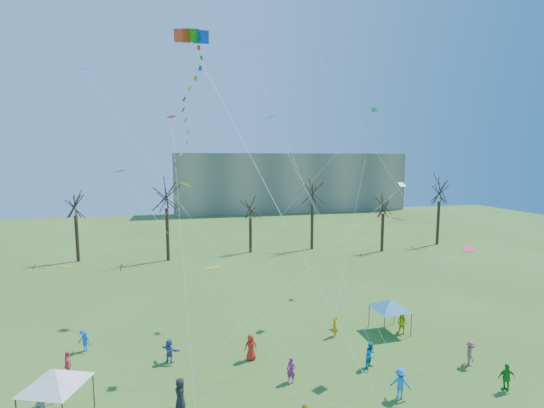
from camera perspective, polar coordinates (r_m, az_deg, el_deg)
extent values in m
cube|color=gray|center=(101.69, 2.64, 3.34)|extent=(60.00, 14.00, 15.00)
cylinder|color=black|center=(56.54, -27.29, -4.65)|extent=(0.44, 0.44, 6.18)
cylinder|color=black|center=(52.60, -15.46, -4.46)|extent=(0.44, 0.44, 7.05)
cylinder|color=black|center=(55.42, -3.26, -4.72)|extent=(0.44, 0.44, 5.04)
cylinder|color=black|center=(57.48, 6.05, -3.37)|extent=(0.44, 0.44, 6.93)
cylinder|color=black|center=(58.24, 16.28, -4.14)|extent=(0.44, 0.44, 5.60)
cylinder|color=black|center=(65.77, 23.72, -2.64)|extent=(0.44, 0.44, 6.91)
cube|color=red|center=(27.40, -13.40, 23.44)|extent=(1.05, 1.32, 1.09)
cube|color=#189413|center=(27.40, -12.05, 23.47)|extent=(1.05, 1.32, 1.09)
cube|color=blue|center=(27.42, -10.70, 23.49)|extent=(1.05, 1.32, 1.09)
cylinder|color=white|center=(20.65, 0.09, 0.80)|extent=(0.02, 0.02, 23.71)
cylinder|color=#3F3F44|center=(26.27, -30.22, -22.72)|extent=(0.09, 0.09, 2.00)
cylinder|color=#3F3F44|center=(24.98, -25.28, -24.05)|extent=(0.09, 0.09, 2.00)
pyramid|color=white|center=(24.06, -29.83, -21.68)|extent=(3.58, 3.58, 0.86)
cylinder|color=#3F3F44|center=(31.05, 16.55, -17.48)|extent=(0.06, 0.06, 1.86)
cylinder|color=#3F3F44|center=(32.22, 20.22, -16.71)|extent=(0.06, 0.06, 1.86)
cylinder|color=#3F3F44|center=(32.88, 14.41, -16.01)|extent=(0.06, 0.06, 1.86)
cylinder|color=#3F3F44|center=(33.98, 17.94, -15.36)|extent=(0.06, 0.06, 1.86)
pyramid|color=teal|center=(32.02, 17.37, -14.18)|extent=(3.54, 3.54, 0.80)
imported|color=#1A7ED3|center=(24.88, 18.76, -24.19)|extent=(1.31, 1.13, 1.76)
imported|color=green|center=(28.02, 31.84, -21.29)|extent=(1.03, 0.60, 1.64)
imported|color=silver|center=(25.28, -31.50, -24.45)|extent=(1.00, 1.63, 1.68)
imported|color=black|center=(23.51, -13.65, -26.03)|extent=(0.69, 0.93, 1.75)
imported|color=#99267D|center=(25.16, 2.89, -23.71)|extent=(0.68, 0.65, 1.56)
imported|color=#0C89AD|center=(27.30, 14.68, -21.14)|extent=(1.06, 1.00, 1.72)
imported|color=#8F5A4E|center=(29.80, 27.72, -19.29)|extent=(1.04, 1.23, 1.65)
imported|color=#FF5466|center=(28.46, -28.37, -20.52)|extent=(0.75, 1.10, 1.74)
imported|color=#47559B|center=(28.00, -15.18, -20.54)|extent=(1.46, 1.30, 1.60)
imported|color=red|center=(27.42, -3.20, -20.71)|extent=(0.89, 0.60, 1.79)
imported|color=orange|center=(30.83, 9.43, -17.69)|extent=(0.66, 0.72, 1.64)
imported|color=#CFD716|center=(32.43, 19.01, -16.63)|extent=(1.01, 1.06, 1.72)
imported|color=blue|center=(31.36, -26.42, -17.93)|extent=(1.20, 1.03, 1.61)
cube|color=orange|center=(21.53, -28.64, -8.32)|extent=(0.69, 0.78, 0.15)
cylinder|color=white|center=(21.97, -31.44, -17.78)|extent=(0.01, 0.01, 7.15)
cube|color=#D323A0|center=(28.45, -14.87, 12.60)|extent=(0.73, 0.74, 0.16)
cylinder|color=white|center=(23.19, -13.51, -4.91)|extent=(0.01, 0.01, 18.57)
cube|color=yellow|center=(19.34, -9.05, -9.47)|extent=(0.95, 0.90, 0.23)
cylinder|color=white|center=(19.88, -2.08, -19.54)|extent=(0.01, 0.01, 8.02)
cube|color=#16AB9B|center=(27.41, -0.23, 12.91)|extent=(0.68, 0.54, 0.24)
cylinder|color=white|center=(24.42, 8.50, -4.29)|extent=(0.01, 0.01, 17.99)
cube|color=#2A9BEE|center=(38.53, 6.93, 21.45)|extent=(0.76, 0.69, 0.37)
cylinder|color=white|center=(30.33, 17.41, 4.15)|extent=(0.01, 0.01, 28.62)
cube|color=#E01C50|center=(25.51, 27.47, -6.02)|extent=(0.82, 0.92, 0.24)
cylinder|color=white|center=(21.97, -0.43, -16.76)|extent=(0.01, 0.01, 24.90)
cube|color=#6FE335|center=(35.03, 18.95, 2.79)|extent=(0.53, 0.62, 0.37)
cylinder|color=white|center=(27.28, 6.78, -8.63)|extent=(0.01, 0.01, 23.52)
cube|color=purple|center=(37.16, -26.32, 17.82)|extent=(0.75, 0.88, 0.24)
cylinder|color=white|center=(28.29, -14.88, 1.80)|extent=(0.01, 0.01, 28.02)
cube|color=#FC4E0D|center=(39.79, -3.95, 23.02)|extent=(0.92, 0.91, 0.38)
cylinder|color=white|center=(30.77, 3.68, 5.73)|extent=(0.01, 0.01, 28.78)
cube|color=#E9269C|center=(26.20, 18.47, -2.17)|extent=(0.94, 0.87, 0.22)
cylinder|color=white|center=(27.53, 23.28, -10.85)|extent=(0.01, 0.01, 9.31)
cube|color=yellow|center=(26.23, -12.95, 2.93)|extent=(0.79, 0.74, 0.32)
cylinder|color=white|center=(26.48, -20.75, -8.92)|extent=(0.01, 0.01, 12.69)
cube|color=#1991C0|center=(36.75, 15.11, 13.52)|extent=(0.74, 0.75, 0.38)
cylinder|color=white|center=(29.90, 2.34, -0.70)|extent=(0.01, 0.01, 25.60)
cube|color=#1BADCE|center=(23.77, -21.76, 4.67)|extent=(0.75, 0.69, 0.19)
cylinder|color=white|center=(24.60, -12.12, -8.60)|extent=(0.01, 0.01, 13.55)
cube|color=#B032AC|center=(41.96, 14.02, 7.77)|extent=(0.77, 0.74, 0.29)
cylinder|color=white|center=(35.46, 12.13, -2.60)|extent=(0.01, 0.01, 18.97)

